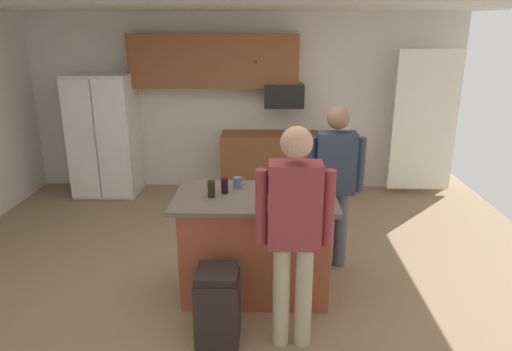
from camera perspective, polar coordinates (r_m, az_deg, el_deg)
floor at (r=4.77m, az=-3.26°, el=-12.08°), size 7.04×7.04×0.00m
back_wall at (r=7.01m, az=-1.60°, el=9.00°), size 6.40×0.10×2.60m
french_door_window_panel at (r=7.01m, az=20.12°, el=6.26°), size 0.90×0.06×2.00m
cabinet_run_upper at (r=6.78m, az=-5.22°, el=13.95°), size 2.40×0.38×0.75m
cabinet_run_lower at (r=6.88m, az=3.32°, el=1.54°), size 1.80×0.63×0.90m
refrigerator at (r=7.08m, az=-18.20°, el=4.74°), size 0.88×0.76×1.76m
microwave_over_range at (r=6.69m, az=3.47°, el=9.84°), size 0.56×0.40×0.32m
kitchen_island at (r=4.26m, az=-0.11°, el=-8.47°), size 1.43×0.84×0.96m
person_guest_right at (r=4.62m, az=9.75°, el=-0.26°), size 0.57×0.22×1.67m
person_guest_by_door at (r=3.38m, az=4.76°, el=-6.12°), size 0.57×0.23×1.74m
glass_stout_tall at (r=4.12m, az=-3.90°, el=-1.30°), size 0.06×0.06×0.14m
tumbler_amber at (r=4.04m, az=-5.55°, el=-1.67°), size 0.07×0.07×0.15m
glass_pilsner at (r=4.06m, az=6.29°, el=-1.59°), size 0.08×0.08×0.15m
glass_short_whisky at (r=4.12m, az=1.64°, el=-1.18°), size 0.07×0.07×0.15m
mug_blue_stoneware at (r=4.26m, az=-2.27°, el=-0.88°), size 0.12×0.08×0.10m
mug_ceramic_white at (r=4.03m, az=4.33°, el=-2.06°), size 0.12×0.08×0.09m
glass_dark_ale at (r=3.84m, az=3.80°, el=-2.63°), size 0.07×0.07×0.15m
trash_bin at (r=3.77m, az=-4.74°, el=-15.67°), size 0.34×0.34×0.61m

